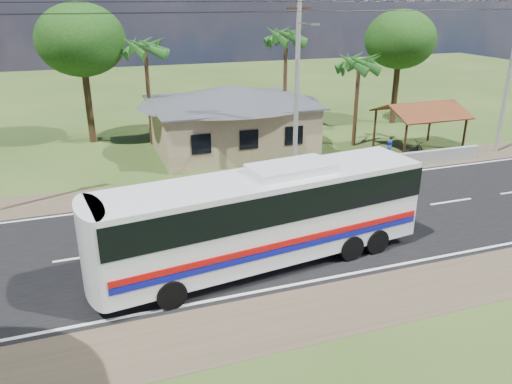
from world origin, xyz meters
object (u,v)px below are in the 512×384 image
person (388,153)px  motorcycle (413,150)px  coach_bus (266,211)px  waiting_shed (421,111)px

person → motorcycle: bearing=179.0°
motorcycle → person: person is taller
coach_bus → person: size_ratio=7.73×
coach_bus → person: 14.58m
coach_bus → motorcycle: coach_bus is taller
waiting_shed → motorcycle: bearing=-133.6°
motorcycle → person: size_ratio=1.14×
waiting_shed → person: (-3.85, -2.34, -1.88)m
waiting_shed → coach_bus: coach_bus is taller
motorcycle → coach_bus: bearing=108.9°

